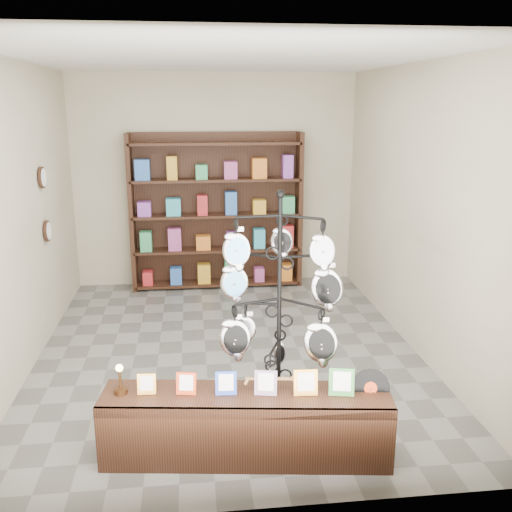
{
  "coord_description": "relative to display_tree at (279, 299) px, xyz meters",
  "views": [
    {
      "loc": [
        -0.36,
        -5.67,
        2.6
      ],
      "look_at": [
        0.18,
        -1.0,
        1.33
      ],
      "focal_mm": 40.0,
      "sensor_mm": 36.0,
      "label": 1
    }
  ],
  "objects": [
    {
      "name": "ground",
      "position": [
        -0.29,
        1.62,
        -1.15
      ],
      "size": [
        5.0,
        5.0,
        0.0
      ],
      "primitive_type": "plane",
      "color": "slate",
      "rests_on": "ground"
    },
    {
      "name": "front_shelf",
      "position": [
        -0.29,
        -0.3,
        -0.88
      ],
      "size": [
        2.17,
        0.71,
        0.76
      ],
      "rotation": [
        0.0,
        0.0,
        -0.13
      ],
      "color": "black",
      "rests_on": "ground"
    },
    {
      "name": "wall_clocks",
      "position": [
        -2.26,
        2.42,
        0.35
      ],
      "size": [
        0.03,
        0.24,
        0.84
      ],
      "color": "black",
      "rests_on": "ground"
    },
    {
      "name": "room_envelope",
      "position": [
        -0.29,
        1.62,
        0.7
      ],
      "size": [
        5.0,
        5.0,
        5.0
      ],
      "color": "beige",
      "rests_on": "ground"
    },
    {
      "name": "back_shelving",
      "position": [
        -0.29,
        3.91,
        -0.12
      ],
      "size": [
        2.42,
        0.36,
        2.2
      ],
      "color": "black",
      "rests_on": "ground"
    },
    {
      "name": "display_tree",
      "position": [
        0.0,
        0.0,
        0.0
      ],
      "size": [
        1.03,
        0.98,
        1.99
      ],
      "rotation": [
        0.0,
        0.0,
        -0.21
      ],
      "color": "black",
      "rests_on": "ground"
    }
  ]
}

